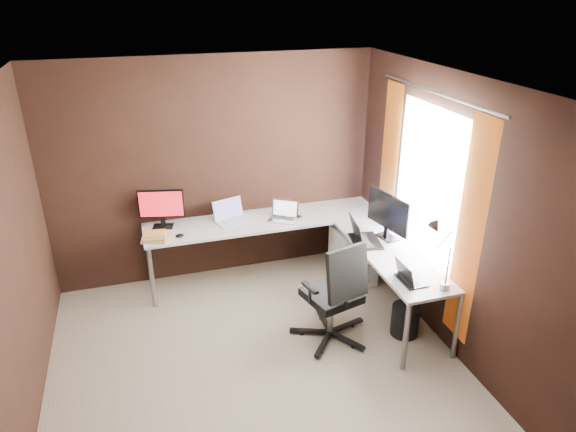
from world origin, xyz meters
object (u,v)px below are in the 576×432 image
(office_chair, at_px, (333,311))
(laptop_white, at_px, (231,216))
(book_stack, at_px, (155,237))
(monitor_right, at_px, (388,214))
(laptop_silver, at_px, (284,215))
(drawer_pedestal, at_px, (353,255))
(desk_lamp, at_px, (439,247))
(wastebasket, at_px, (405,320))
(monitor_left, at_px, (161,206))
(laptop_black_small, at_px, (409,277))
(laptop_black_big, at_px, (362,237))

(office_chair, bearing_deg, laptop_white, 101.81)
(book_stack, bearing_deg, laptop_white, 15.60)
(monitor_right, relative_size, laptop_silver, 1.59)
(drawer_pedestal, xyz_separation_m, office_chair, (-0.63, -0.97, 0.01))
(drawer_pedestal, xyz_separation_m, desk_lamp, (0.11, -1.44, 0.83))
(laptop_silver, relative_size, wastebasket, 1.20)
(laptop_white, bearing_deg, drawer_pedestal, -35.75)
(monitor_right, xyz_separation_m, book_stack, (-2.30, 0.66, -0.24))
(laptop_silver, bearing_deg, monitor_left, -154.95)
(laptop_black_small, bearing_deg, monitor_left, 46.96)
(book_stack, relative_size, wastebasket, 0.96)
(drawer_pedestal, xyz_separation_m, monitor_left, (-2.05, 0.50, 0.67))
(desk_lamp, bearing_deg, book_stack, 133.85)
(laptop_white, bearing_deg, monitor_left, 156.62)
(monitor_left, xyz_separation_m, office_chair, (1.42, -1.46, -0.66))
(wastebasket, bearing_deg, laptop_black_big, 108.31)
(drawer_pedestal, height_order, laptop_black_big, laptop_black_big)
(monitor_left, relative_size, wastebasket, 1.53)
(laptop_black_big, height_order, book_stack, laptop_black_big)
(laptop_silver, relative_size, desk_lamp, 0.60)
(monitor_right, relative_size, book_stack, 2.00)
(monitor_left, height_order, wastebasket, monitor_left)
(office_chair, bearing_deg, laptop_black_small, -44.60)
(laptop_silver, height_order, wastebasket, laptop_silver)
(monitor_left, distance_m, laptop_silver, 1.34)
(monitor_left, relative_size, laptop_silver, 1.27)
(drawer_pedestal, distance_m, wastebasket, 1.12)
(laptop_black_big, height_order, office_chair, office_chair)
(office_chair, bearing_deg, monitor_left, 119.61)
(monitor_right, distance_m, wastebasket, 1.07)
(laptop_silver, height_order, laptop_black_big, laptop_black_big)
(laptop_black_small, height_order, office_chair, office_chair)
(laptop_silver, relative_size, laptop_black_small, 1.31)
(laptop_black_big, height_order, desk_lamp, desk_lamp)
(office_chair, bearing_deg, monitor_right, 18.17)
(laptop_white, xyz_separation_m, laptop_silver, (0.58, -0.13, -0.01))
(laptop_black_big, xyz_separation_m, laptop_black_small, (0.08, -0.81, -0.01))
(laptop_black_small, bearing_deg, monitor_right, -14.70)
(drawer_pedestal, distance_m, laptop_silver, 0.93)
(laptop_silver, distance_m, laptop_black_big, 0.98)
(monitor_right, relative_size, laptop_white, 1.45)
(drawer_pedestal, height_order, laptop_silver, laptop_silver)
(drawer_pedestal, height_order, monitor_left, monitor_left)
(drawer_pedestal, relative_size, laptop_silver, 1.59)
(monitor_left, height_order, desk_lamp, desk_lamp)
(laptop_black_small, xyz_separation_m, office_chair, (-0.57, 0.33, -0.46))
(drawer_pedestal, xyz_separation_m, monitor_right, (0.14, -0.47, 0.71))
(drawer_pedestal, xyz_separation_m, laptop_silver, (-0.74, 0.29, 0.48))
(desk_lamp, bearing_deg, drawer_pedestal, 83.85)
(laptop_silver, distance_m, office_chair, 1.35)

